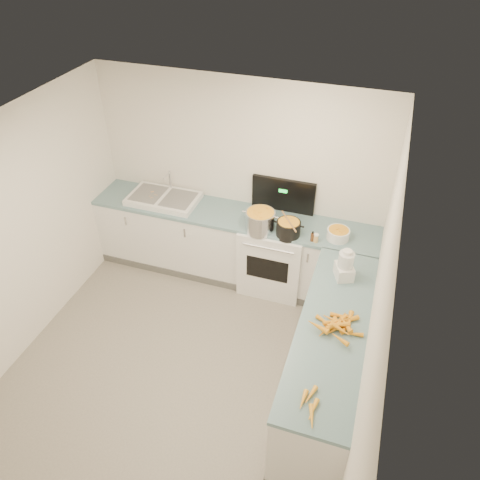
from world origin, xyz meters
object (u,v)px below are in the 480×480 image
(sink, at_px, (164,198))
(steel_pot, at_px, (260,221))
(extract_bottle, at_px, (312,237))
(stove, at_px, (274,254))
(food_processor, at_px, (345,266))
(spice_jar, at_px, (316,239))
(mixing_bowl, at_px, (338,234))
(black_pot, at_px, (288,229))

(sink, bearing_deg, steel_pot, -8.27)
(sink, relative_size, extract_bottle, 8.55)
(stove, relative_size, extract_bottle, 13.53)
(sink, bearing_deg, stove, -0.62)
(steel_pot, relative_size, food_processor, 1.00)
(spice_jar, bearing_deg, extract_bottle, 168.99)
(stove, relative_size, food_processor, 4.02)
(mixing_bowl, xyz_separation_m, extract_bottle, (-0.26, -0.13, -0.01))
(extract_bottle, bearing_deg, spice_jar, -11.01)
(mixing_bowl, bearing_deg, steel_pot, -173.56)
(stove, distance_m, extract_bottle, 0.72)
(steel_pot, bearing_deg, mixing_bowl, 6.44)
(steel_pot, height_order, spice_jar, steel_pot)
(stove, relative_size, sink, 1.58)
(steel_pot, distance_m, extract_bottle, 0.61)
(sink, relative_size, spice_jar, 9.65)
(stove, xyz_separation_m, mixing_bowl, (0.73, -0.08, 0.52))
(mixing_bowl, bearing_deg, food_processor, -76.09)
(food_processor, bearing_deg, black_pot, 143.10)
(steel_pot, bearing_deg, food_processor, -27.27)
(stove, bearing_deg, extract_bottle, -24.24)
(black_pot, height_order, mixing_bowl, black_pot)
(mixing_bowl, bearing_deg, stove, 174.07)
(steel_pot, relative_size, black_pot, 1.25)
(spice_jar, bearing_deg, steel_pot, 176.20)
(black_pot, distance_m, mixing_bowl, 0.55)
(extract_bottle, xyz_separation_m, food_processor, (0.42, -0.49, 0.09))
(stove, distance_m, black_pot, 0.60)
(black_pot, distance_m, extract_bottle, 0.28)
(sink, height_order, steel_pot, sink)
(black_pot, height_order, food_processor, food_processor)
(steel_pot, distance_m, mixing_bowl, 0.88)
(steel_pot, xyz_separation_m, black_pot, (0.33, -0.01, -0.03))
(stove, height_order, sink, stove)
(black_pot, xyz_separation_m, extract_bottle, (0.28, -0.03, -0.03))
(extract_bottle, distance_m, spice_jar, 0.04)
(sink, distance_m, black_pot, 1.65)
(stove, relative_size, spice_jar, 15.26)
(stove, bearing_deg, sink, 179.38)
(stove, distance_m, spice_jar, 0.75)
(steel_pot, relative_size, extract_bottle, 3.37)
(stove, xyz_separation_m, sink, (-1.45, 0.02, 0.50))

